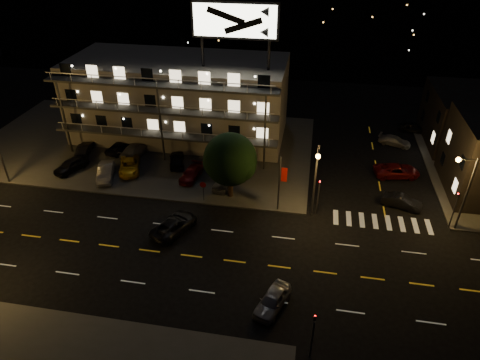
% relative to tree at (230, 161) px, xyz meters
% --- Properties ---
extents(ground, '(140.00, 140.00, 0.00)m').
position_rel_tree_xyz_m(ground, '(0.38, -10.00, -4.53)').
color(ground, black).
rests_on(ground, ground).
extents(curb_nw, '(44.00, 24.00, 0.15)m').
position_rel_tree_xyz_m(curb_nw, '(-13.62, 10.00, -4.45)').
color(curb_nw, '#3A3B38').
rests_on(curb_nw, ground).
extents(motel, '(28.00, 13.80, 18.10)m').
position_rel_tree_xyz_m(motel, '(-9.56, 13.88, 0.82)').
color(motel, gray).
rests_on(motel, ground).
extents(streetlight_nc, '(0.44, 1.92, 8.00)m').
position_rel_tree_xyz_m(streetlight_nc, '(8.88, -2.06, 0.43)').
color(streetlight_nc, '#2D2D30').
rests_on(streetlight_nc, ground).
extents(streetlight_ne, '(1.92, 0.44, 8.00)m').
position_rel_tree_xyz_m(streetlight_ne, '(22.52, -1.70, 0.43)').
color(streetlight_ne, '#2D2D30').
rests_on(streetlight_ne, ground).
extents(signal_nw, '(0.20, 0.27, 4.60)m').
position_rel_tree_xyz_m(signal_nw, '(9.38, -1.50, -1.96)').
color(signal_nw, '#2D2D30').
rests_on(signal_nw, ground).
extents(signal_sw, '(0.20, 0.27, 4.60)m').
position_rel_tree_xyz_m(signal_sw, '(9.38, -18.50, -1.96)').
color(signal_sw, '#2D2D30').
rests_on(signal_sw, ground).
extents(signal_ne, '(0.27, 0.20, 4.60)m').
position_rel_tree_xyz_m(signal_ne, '(22.38, -1.50, -1.96)').
color(signal_ne, '#2D2D30').
rests_on(signal_ne, ground).
extents(banner_north, '(0.83, 0.16, 6.40)m').
position_rel_tree_xyz_m(banner_north, '(5.47, -1.60, -1.10)').
color(banner_north, '#2D2D30').
rests_on(banner_north, ground).
extents(stop_sign, '(0.91, 0.11, 2.61)m').
position_rel_tree_xyz_m(stop_sign, '(-2.62, -1.43, -2.82)').
color(stop_sign, '#2D2D30').
rests_on(stop_sign, ground).
extents(tree, '(5.85, 5.63, 7.37)m').
position_rel_tree_xyz_m(tree, '(0.00, 0.00, 0.00)').
color(tree, black).
rests_on(tree, curb_nw).
extents(lot_car_0, '(3.32, 4.70, 1.48)m').
position_rel_tree_xyz_m(lot_car_0, '(-19.73, 1.89, -3.63)').
color(lot_car_0, black).
rests_on(lot_car_0, curb_nw).
extents(lot_car_1, '(2.96, 4.91, 1.53)m').
position_rel_tree_xyz_m(lot_car_1, '(-14.94, 1.11, -3.61)').
color(lot_car_1, gray).
rests_on(lot_car_1, curb_nw).
extents(lot_car_2, '(3.78, 5.40, 1.37)m').
position_rel_tree_xyz_m(lot_car_2, '(-12.84, 3.02, -3.69)').
color(lot_car_2, gold).
rests_on(lot_car_2, curb_nw).
extents(lot_car_3, '(2.31, 4.43, 1.23)m').
position_rel_tree_xyz_m(lot_car_3, '(-5.13, 2.73, -3.76)').
color(lot_car_3, '#5E0D0F').
rests_on(lot_car_3, curb_nw).
extents(lot_car_4, '(2.46, 4.69, 1.52)m').
position_rel_tree_xyz_m(lot_car_4, '(-0.99, 1.89, -3.62)').
color(lot_car_4, gray).
rests_on(lot_car_4, curb_nw).
extents(lot_car_5, '(2.13, 4.14, 1.30)m').
position_rel_tree_xyz_m(lot_car_5, '(-20.18, 6.13, -3.73)').
color(lot_car_5, black).
rests_on(lot_car_5, curb_nw).
extents(lot_car_6, '(2.93, 4.87, 1.26)m').
position_rel_tree_xyz_m(lot_car_6, '(-15.91, 7.50, -3.74)').
color(lot_car_6, black).
rests_on(lot_car_6, curb_nw).
extents(lot_car_7, '(3.01, 5.57, 1.53)m').
position_rel_tree_xyz_m(lot_car_7, '(-13.58, 6.93, -3.61)').
color(lot_car_7, gray).
rests_on(lot_car_7, curb_nw).
extents(lot_car_8, '(2.85, 4.58, 1.46)m').
position_rel_tree_xyz_m(lot_car_8, '(-7.72, 5.44, -3.65)').
color(lot_car_8, black).
rests_on(lot_car_8, curb_nw).
extents(lot_car_9, '(3.06, 4.48, 1.40)m').
position_rel_tree_xyz_m(lot_car_9, '(-0.86, 7.15, -3.68)').
color(lot_car_9, '#5E0D0F').
rests_on(lot_car_9, curb_nw).
extents(side_car_0, '(4.31, 2.60, 1.34)m').
position_rel_tree_xyz_m(side_car_0, '(18.17, 1.25, -3.86)').
color(side_car_0, black).
rests_on(side_car_0, ground).
extents(side_car_1, '(5.60, 3.30, 1.46)m').
position_rel_tree_xyz_m(side_car_1, '(18.46, 7.65, -3.80)').
color(side_car_1, '#5E0D0F').
rests_on(side_car_1, ground).
extents(side_car_2, '(4.52, 3.03, 1.22)m').
position_rel_tree_xyz_m(side_car_2, '(19.22, 15.81, -3.92)').
color(side_car_2, gray).
rests_on(side_car_2, ground).
extents(side_car_3, '(4.15, 2.32, 1.33)m').
position_rel_tree_xyz_m(side_car_3, '(22.33, 20.45, -3.86)').
color(side_car_3, black).
rests_on(side_car_3, ground).
extents(road_car_east, '(3.05, 4.54, 1.44)m').
position_rel_tree_xyz_m(road_car_east, '(6.27, -14.55, -3.81)').
color(road_car_east, gray).
rests_on(road_car_east, ground).
extents(road_car_west, '(4.28, 5.72, 1.44)m').
position_rel_tree_xyz_m(road_car_west, '(-4.18, -6.77, -3.80)').
color(road_car_west, black).
rests_on(road_car_west, ground).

